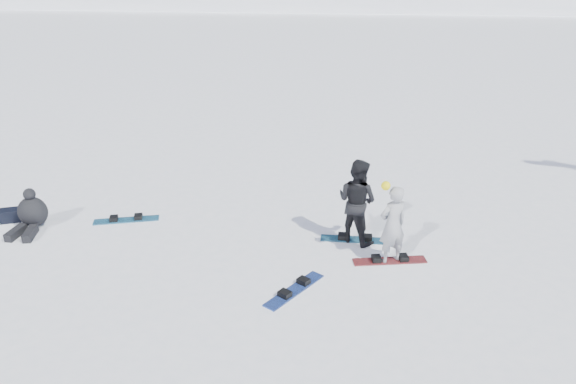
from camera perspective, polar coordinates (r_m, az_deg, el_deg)
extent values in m
plane|color=white|center=(11.52, 5.43, -7.31)|extent=(420.00, 420.00, 0.00)
cube|color=white|center=(65.28, 6.53, 17.28)|extent=(90.00, 14.00, 5.00)
ellipsoid|color=white|center=(194.03, -15.60, 16.90)|extent=(143.00, 110.00, 49.50)
ellipsoid|color=white|center=(211.86, 12.22, 17.42)|extent=(182.00, 140.00, 53.20)
imported|color=#A8A9AD|center=(11.36, 10.58, -3.32)|extent=(0.73, 0.66, 1.67)
sphere|color=#FFE80D|center=(10.86, 9.91, 0.63)|extent=(0.18, 0.18, 0.18)
imported|color=black|center=(12.03, 7.02, -0.93)|extent=(1.16, 1.10, 1.88)
ellipsoid|color=black|center=(14.06, -24.50, -1.84)|extent=(0.71, 0.62, 0.71)
sphere|color=black|center=(13.89, -24.80, -0.20)|extent=(0.27, 0.27, 0.27)
cube|color=black|center=(13.70, -24.71, -3.84)|extent=(0.31, 0.64, 0.18)
cube|color=black|center=(13.87, -25.91, -3.73)|extent=(0.22, 0.63, 0.18)
cube|color=black|center=(14.66, -26.35, -2.13)|extent=(0.53, 0.44, 0.30)
cube|color=maroon|center=(11.74, 10.28, -6.89)|extent=(1.53, 0.56, 0.03)
cube|color=#186187|center=(12.44, 6.81, -4.82)|extent=(1.50, 0.30, 0.03)
cube|color=#1B3A95|center=(10.64, 0.65, -9.95)|extent=(1.05, 1.41, 0.03)
cube|color=teal|center=(13.75, -16.09, -2.75)|extent=(1.52, 0.68, 0.03)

